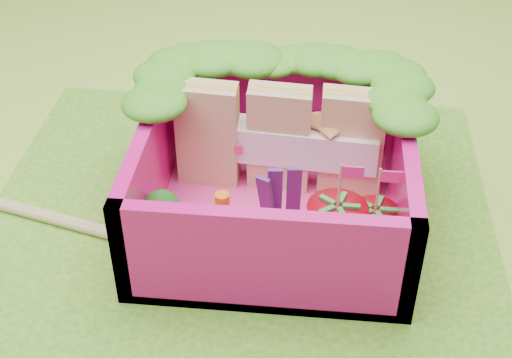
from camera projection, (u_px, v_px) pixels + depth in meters
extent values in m
plane|color=#8FC637|center=(236.00, 234.00, 3.61)|extent=(14.00, 14.00, 0.00)
cube|color=#569B23|center=(236.00, 231.00, 3.61)|extent=(2.60, 2.60, 0.03)
cube|color=#FF419D|center=(274.00, 215.00, 3.65)|extent=(1.30, 1.30, 0.05)
cube|color=#DA127A|center=(283.00, 110.00, 3.98)|extent=(1.30, 0.07, 0.55)
cube|color=#DA127A|center=(264.00, 263.00, 3.01)|extent=(1.30, 0.07, 0.55)
cube|color=#DA127A|center=(152.00, 169.00, 3.54)|extent=(0.07, 1.30, 0.55)
cube|color=#DA127A|center=(401.00, 184.00, 3.45)|extent=(0.07, 1.30, 0.55)
ellipsoid|color=#238418|center=(191.00, 56.00, 3.79)|extent=(0.30, 0.30, 0.11)
ellipsoid|color=#238418|center=(211.00, 57.00, 3.78)|extent=(0.30, 0.30, 0.11)
ellipsoid|color=#238418|center=(232.00, 58.00, 3.78)|extent=(0.30, 0.30, 0.11)
ellipsoid|color=#238418|center=(253.00, 59.00, 3.77)|extent=(0.30, 0.30, 0.11)
ellipsoid|color=#238418|center=(274.00, 60.00, 3.76)|extent=(0.30, 0.30, 0.11)
ellipsoid|color=#238418|center=(295.00, 61.00, 3.75)|extent=(0.30, 0.30, 0.11)
ellipsoid|color=#238418|center=(316.00, 62.00, 3.74)|extent=(0.30, 0.30, 0.11)
ellipsoid|color=#238418|center=(337.00, 63.00, 3.73)|extent=(0.30, 0.30, 0.11)
ellipsoid|color=#238418|center=(359.00, 64.00, 3.72)|extent=(0.30, 0.30, 0.11)
ellipsoid|color=#238418|center=(380.00, 65.00, 3.71)|extent=(0.30, 0.30, 0.11)
ellipsoid|color=#238418|center=(157.00, 101.00, 3.42)|extent=(0.27, 0.27, 0.10)
ellipsoid|color=#238418|center=(163.00, 87.00, 3.53)|extent=(0.27, 0.27, 0.10)
ellipsoid|color=#238418|center=(169.00, 73.00, 3.64)|extent=(0.27, 0.27, 0.10)
ellipsoid|color=#238418|center=(174.00, 60.00, 3.75)|extent=(0.27, 0.27, 0.10)
ellipsoid|color=#238418|center=(401.00, 114.00, 3.33)|extent=(0.27, 0.27, 0.10)
ellipsoid|color=#238418|center=(399.00, 99.00, 3.44)|extent=(0.27, 0.27, 0.10)
ellipsoid|color=#238418|center=(398.00, 84.00, 3.55)|extent=(0.27, 0.27, 0.10)
ellipsoid|color=#238418|center=(396.00, 71.00, 3.66)|extent=(0.27, 0.27, 0.10)
cube|color=tan|center=(208.00, 134.00, 3.69)|extent=(0.33, 0.17, 0.57)
cube|color=tan|center=(279.00, 138.00, 3.66)|extent=(0.33, 0.17, 0.57)
cube|color=tan|center=(351.00, 142.00, 3.63)|extent=(0.33, 0.17, 0.57)
cube|color=white|center=(279.00, 142.00, 3.68)|extent=(1.03, 0.25, 0.20)
cylinder|color=#618F45|center=(167.00, 240.00, 3.36)|extent=(0.12, 0.12, 0.13)
ellipsoid|color=#1C4D14|center=(164.00, 220.00, 3.28)|extent=(0.33, 0.33, 0.12)
cylinder|color=orange|center=(196.00, 229.00, 3.35)|extent=(0.07, 0.07, 0.23)
cylinder|color=orange|center=(223.00, 218.00, 3.37)|extent=(0.07, 0.07, 0.28)
cube|color=#481B61|center=(267.00, 205.00, 3.37)|extent=(0.07, 0.05, 0.38)
cube|color=#481B61|center=(275.00, 196.00, 3.43)|extent=(0.07, 0.03, 0.38)
cube|color=#481B61|center=(294.00, 195.00, 3.43)|extent=(0.07, 0.03, 0.38)
cone|color=red|center=(336.00, 231.00, 3.30)|extent=(0.28, 0.28, 0.28)
cylinder|color=tan|center=(340.00, 186.00, 3.14)|extent=(0.01, 0.01, 0.24)
cube|color=#EF2786|center=(353.00, 172.00, 3.09)|extent=(0.10, 0.01, 0.06)
cone|color=red|center=(373.00, 230.00, 3.34)|extent=(0.24, 0.24, 0.24)
cylinder|color=tan|center=(378.00, 190.00, 3.19)|extent=(0.01, 0.01, 0.24)
cube|color=#EF2786|center=(391.00, 177.00, 3.14)|extent=(0.10, 0.01, 0.06)
cube|color=#59B639|center=(374.00, 220.00, 3.54)|extent=(0.33, 0.10, 0.05)
cube|color=#59B639|center=(311.00, 255.00, 3.34)|extent=(0.27, 0.28, 0.05)
cube|color=tan|center=(15.00, 210.00, 3.68)|extent=(2.00, 0.58, 0.05)
cube|color=tan|center=(27.00, 209.00, 3.69)|extent=(2.00, 0.58, 0.05)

